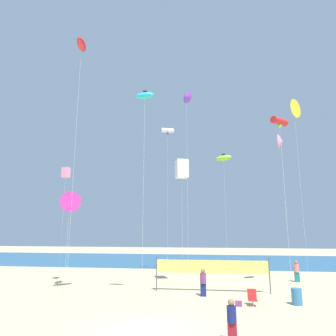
# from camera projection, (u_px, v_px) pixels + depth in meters

# --- Properties ---
(ground_plane) EXTENTS (120.00, 120.00, 0.00)m
(ground_plane) POSITION_uv_depth(u_px,v_px,m) (145.00, 330.00, 13.37)
(ground_plane) COLOR #D1BC89
(ocean_band) EXTENTS (120.00, 20.00, 0.01)m
(ocean_band) POSITION_uv_depth(u_px,v_px,m) (190.00, 260.00, 43.01)
(ocean_band) COLOR #28608C
(ocean_band) RESTS_ON ground
(beachgoer_plum_shirt) EXTENTS (0.40, 0.40, 1.77)m
(beachgoer_plum_shirt) POSITION_uv_depth(u_px,v_px,m) (203.00, 281.00, 20.21)
(beachgoer_plum_shirt) COLOR navy
(beachgoer_plum_shirt) RESTS_ON ground
(beachgoer_navy_shirt) EXTENTS (0.37, 0.37, 1.63)m
(beachgoer_navy_shirt) POSITION_uv_depth(u_px,v_px,m) (232.00, 319.00, 12.00)
(beachgoer_navy_shirt) COLOR maroon
(beachgoer_navy_shirt) RESTS_ON ground
(beachgoer_coral_shirt) EXTENTS (0.40, 0.40, 1.75)m
(beachgoer_coral_shirt) POSITION_uv_depth(u_px,v_px,m) (297.00, 270.00, 25.59)
(beachgoer_coral_shirt) COLOR #19727A
(beachgoer_coral_shirt) RESTS_ON ground
(folding_beach_chair) EXTENTS (0.52, 0.65, 0.89)m
(folding_beach_chair) POSITION_uv_depth(u_px,v_px,m) (252.00, 297.00, 17.70)
(folding_beach_chair) COLOR red
(folding_beach_chair) RESTS_ON ground
(trash_barrel) EXTENTS (0.59, 0.59, 0.93)m
(trash_barrel) POSITION_uv_depth(u_px,v_px,m) (297.00, 297.00, 17.82)
(trash_barrel) COLOR teal
(trash_barrel) RESTS_ON ground
(volleyball_net) EXTENTS (8.02, 0.09, 2.40)m
(volleyball_net) POSITION_uv_depth(u_px,v_px,m) (212.00, 268.00, 21.60)
(volleyball_net) COLOR #4C4C51
(volleyball_net) RESTS_ON ground
(beach_handbag) EXTENTS (0.38, 0.19, 0.30)m
(beach_handbag) POSITION_uv_depth(u_px,v_px,m) (239.00, 304.00, 17.44)
(beach_handbag) COLOR #7A3872
(beach_handbag) RESTS_ON ground
(kite_yellow_delta) EXTENTS (1.27, 1.31, 14.55)m
(kite_yellow_delta) POSITION_uv_depth(u_px,v_px,m) (294.00, 109.00, 24.23)
(kite_yellow_delta) COLOR silver
(kite_yellow_delta) RESTS_ON ground
(kite_lime_inflatable) EXTENTS (1.81, 1.10, 11.90)m
(kite_lime_inflatable) POSITION_uv_depth(u_px,v_px,m) (224.00, 158.00, 30.87)
(kite_lime_inflatable) COLOR silver
(kite_lime_inflatable) RESTS_ON ground
(kite_cyan_inflatable) EXTENTS (1.35, 0.55, 13.67)m
(kite_cyan_inflatable) POSITION_uv_depth(u_px,v_px,m) (145.00, 96.00, 20.70)
(kite_cyan_inflatable) COLOR silver
(kite_cyan_inflatable) RESTS_ON ground
(kite_white_tube) EXTENTS (1.35, 0.83, 14.72)m
(kite_white_tube) POSITION_uv_depth(u_px,v_px,m) (168.00, 131.00, 31.72)
(kite_white_tube) COLOR silver
(kite_white_tube) RESTS_ON ground
(kite_magenta_delta) EXTENTS (1.48, 1.43, 7.15)m
(kite_magenta_delta) POSITION_uv_depth(u_px,v_px,m) (70.00, 202.00, 22.74)
(kite_magenta_delta) COLOR silver
(kite_magenta_delta) RESTS_ON ground
(kite_red_inflatable) EXTENTS (0.87, 1.62, 17.13)m
(kite_red_inflatable) POSITION_uv_depth(u_px,v_px,m) (81.00, 45.00, 20.67)
(kite_red_inflatable) COLOR silver
(kite_red_inflatable) RESTS_ON ground
(kite_pink_delta) EXTENTS (1.04, 1.73, 14.20)m
(kite_pink_delta) POSITION_uv_depth(u_px,v_px,m) (281.00, 142.00, 31.79)
(kite_pink_delta) COLOR silver
(kite_pink_delta) RESTS_ON ground
(kite_white_box) EXTENTS (1.22, 1.22, 10.07)m
(kite_white_box) POSITION_uv_depth(u_px,v_px,m) (182.00, 169.00, 25.41)
(kite_white_box) COLOR silver
(kite_white_box) RESTS_ON ground
(kite_red_tube) EXTENTS (1.83, 1.72, 14.73)m
(kite_red_tube) POSITION_uv_depth(u_px,v_px,m) (279.00, 122.00, 28.75)
(kite_red_tube) COLOR silver
(kite_red_tube) RESTS_ON ground
(kite_violet_delta) EXTENTS (1.09, 1.02, 17.86)m
(kite_violet_delta) POSITION_uv_depth(u_px,v_px,m) (186.00, 97.00, 30.22)
(kite_violet_delta) COLOR silver
(kite_violet_delta) RESTS_ON ground
(kite_pink_box) EXTENTS (0.67, 0.67, 9.38)m
(kite_pink_box) POSITION_uv_depth(u_px,v_px,m) (66.00, 173.00, 25.12)
(kite_pink_box) COLOR silver
(kite_pink_box) RESTS_ON ground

